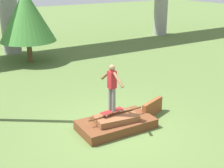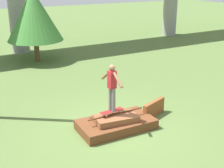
# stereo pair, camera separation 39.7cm
# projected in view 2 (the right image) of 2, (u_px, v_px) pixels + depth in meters

# --- Properties ---
(ground_plane) EXTENTS (80.00, 80.00, 0.00)m
(ground_plane) POSITION_uv_depth(u_px,v_px,m) (116.00, 129.00, 10.14)
(ground_plane) COLOR #567038
(scrap_pile) EXTENTS (2.48, 1.38, 0.56)m
(scrap_pile) POSITION_uv_depth(u_px,v_px,m) (116.00, 123.00, 10.06)
(scrap_pile) COLOR brown
(scrap_pile) RESTS_ON ground_plane
(scrap_plank_loose) EXTENTS (1.12, 0.52, 0.56)m
(scrap_plank_loose) POSITION_uv_depth(u_px,v_px,m) (154.00, 109.00, 10.95)
(scrap_plank_loose) COLOR brown
(scrap_plank_loose) RESTS_ON ground_plane
(skateboard) EXTENTS (0.83, 0.30, 0.09)m
(skateboard) POSITION_uv_depth(u_px,v_px,m) (112.00, 111.00, 9.92)
(skateboard) COLOR maroon
(skateboard) RESTS_ON scrap_pile
(skater) EXTENTS (0.24, 1.10, 1.52)m
(skater) POSITION_uv_depth(u_px,v_px,m) (112.00, 85.00, 9.62)
(skater) COLOR slate
(skater) RESTS_ON skateboard
(tree_behind_left) EXTENTS (3.10, 3.10, 4.03)m
(tree_behind_left) POSITION_uv_depth(u_px,v_px,m) (34.00, 15.00, 17.14)
(tree_behind_left) COLOR brown
(tree_behind_left) RESTS_ON ground_plane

